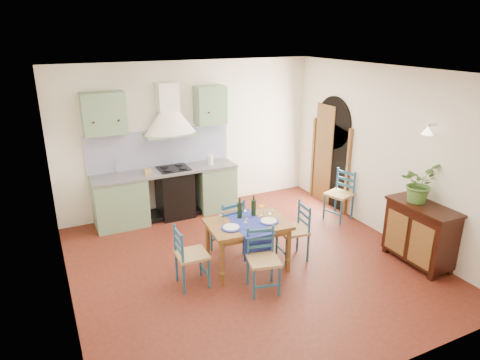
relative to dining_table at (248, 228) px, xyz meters
name	(u,v)px	position (x,y,z in m)	size (l,w,h in m)	color
floor	(250,263)	(0.08, 0.08, -0.64)	(5.00, 5.00, 0.00)	#3F170D
back_wall	(171,161)	(-0.39, 2.38, 0.41)	(5.00, 0.96, 2.80)	silver
right_wall	(374,153)	(2.58, 0.36, 0.69)	(0.26, 5.00, 2.80)	silver
left_wall	(58,206)	(-2.42, 0.08, 0.76)	(0.04, 5.00, 2.80)	silver
ceiling	(252,72)	(0.08, 0.08, 2.16)	(5.00, 5.00, 0.01)	white
dining_table	(248,228)	(0.00, 0.00, 0.00)	(1.20, 0.91, 1.04)	brown
chair_near	(263,260)	(-0.07, -0.58, -0.20)	(0.48, 0.48, 0.86)	navy
chair_far	(228,226)	(-0.08, 0.51, -0.17)	(0.48, 0.48, 0.91)	navy
chair_left	(190,256)	(-0.91, -0.06, -0.19)	(0.42, 0.42, 0.87)	navy
chair_right	(295,231)	(0.76, -0.05, -0.19)	(0.46, 0.46, 0.88)	navy
chair_spare	(340,194)	(2.31, 0.83, -0.17)	(0.53, 0.53, 0.91)	navy
sideboard	(420,232)	(2.34, -0.98, -0.13)	(0.50, 1.05, 0.94)	black
potted_plant	(419,183)	(2.34, -0.82, 0.58)	(0.52, 0.45, 0.58)	#446E2D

